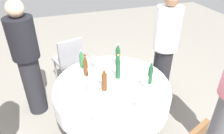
{
  "coord_description": "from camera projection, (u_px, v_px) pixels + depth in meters",
  "views": [
    {
      "loc": [
        0.62,
        1.87,
        2.21
      ],
      "look_at": [
        0.0,
        0.0,
        0.97
      ],
      "focal_mm": 33.83,
      "sensor_mm": 36.0,
      "label": 1
    }
  ],
  "objects": [
    {
      "name": "bottle_clear_south",
      "position": [
        90.0,
        84.0,
        2.21
      ],
      "size": [
        0.07,
        0.07,
        0.31
      ],
      "color": "silver",
      "rests_on": "dining_table"
    },
    {
      "name": "wine_glass_right",
      "position": [
        141.0,
        102.0,
        2.01
      ],
      "size": [
        0.07,
        0.07,
        0.16
      ],
      "color": "white",
      "rests_on": "dining_table"
    },
    {
      "name": "wine_glass_south",
      "position": [
        94.0,
        61.0,
        2.67
      ],
      "size": [
        0.07,
        0.07,
        0.16
      ],
      "color": "white",
      "rests_on": "dining_table"
    },
    {
      "name": "person_mid",
      "position": [
        27.0,
        60.0,
        2.71
      ],
      "size": [
        0.34,
        0.34,
        1.61
      ],
      "rotation": [
        0.0,
        0.0,
        4.06
      ],
      "color": "#26262B",
      "rests_on": "ground_plane"
    },
    {
      "name": "ground_plane",
      "position": [
        112.0,
        128.0,
        2.84
      ],
      "size": [
        10.0,
        10.0,
        0.0
      ],
      "primitive_type": "plane",
      "color": "gray"
    },
    {
      "name": "bottle_dark_green_inner",
      "position": [
        150.0,
        73.0,
        2.39
      ],
      "size": [
        0.06,
        0.06,
        0.29
      ],
      "color": "#194728",
      "rests_on": "dining_table"
    },
    {
      "name": "fork_south",
      "position": [
        127.0,
        100.0,
        2.21
      ],
      "size": [
        0.17,
        0.1,
        0.0
      ],
      "primitive_type": "cube",
      "rotation": [
        0.0,
        0.0,
        3.63
      ],
      "color": "silver",
      "rests_on": "dining_table"
    },
    {
      "name": "person_near",
      "position": [
        165.0,
        48.0,
        2.96
      ],
      "size": [
        0.34,
        0.34,
        1.64
      ],
      "rotation": [
        0.0,
        0.0,
        1.99
      ],
      "color": "#26262B",
      "rests_on": "ground_plane"
    },
    {
      "name": "bottle_brown_right",
      "position": [
        104.0,
        80.0,
        2.28
      ],
      "size": [
        0.06,
        0.06,
        0.29
      ],
      "color": "#593314",
      "rests_on": "dining_table"
    },
    {
      "name": "bottle_green_rear",
      "position": [
        82.0,
        59.0,
        2.7
      ],
      "size": [
        0.06,
        0.06,
        0.25
      ],
      "color": "#2D6B38",
      "rests_on": "dining_table"
    },
    {
      "name": "bottle_dark_green_east",
      "position": [
        118.0,
        67.0,
        2.47
      ],
      "size": [
        0.06,
        0.06,
        0.32
      ],
      "color": "#194728",
      "rests_on": "dining_table"
    },
    {
      "name": "chair_east",
      "position": [
        69.0,
        58.0,
        3.41
      ],
      "size": [
        0.5,
        0.5,
        0.87
      ],
      "rotation": [
        0.0,
        0.0,
        3.43
      ],
      "color": "#99999E",
      "rests_on": "ground_plane"
    },
    {
      "name": "plate_outer",
      "position": [
        134.0,
        76.0,
        2.56
      ],
      "size": [
        0.23,
        0.23,
        0.04
      ],
      "color": "white",
      "rests_on": "dining_table"
    },
    {
      "name": "knife_near",
      "position": [
        107.0,
        81.0,
        2.49
      ],
      "size": [
        0.18,
        0.06,
        0.0
      ],
      "primitive_type": "cube",
      "rotation": [
        0.0,
        0.0,
        6.01
      ],
      "color": "silver",
      "rests_on": "dining_table"
    },
    {
      "name": "bottle_dark_green_near",
      "position": [
        118.0,
        55.0,
        2.72
      ],
      "size": [
        0.06,
        0.06,
        0.31
      ],
      "color": "#194728",
      "rests_on": "dining_table"
    },
    {
      "name": "plate_left",
      "position": [
        81.0,
        105.0,
        2.13
      ],
      "size": [
        0.26,
        0.26,
        0.02
      ],
      "color": "white",
      "rests_on": "dining_table"
    },
    {
      "name": "dining_table",
      "position": [
        112.0,
        94.0,
        2.53
      ],
      "size": [
        1.37,
        1.37,
        0.74
      ],
      "color": "white",
      "rests_on": "ground_plane"
    },
    {
      "name": "spoon_inner",
      "position": [
        156.0,
        97.0,
        2.25
      ],
      "size": [
        0.14,
        0.14,
        0.0
      ],
      "primitive_type": "cube",
      "rotation": [
        0.0,
        0.0,
        5.49
      ],
      "color": "silver",
      "rests_on": "dining_table"
    },
    {
      "name": "bottle_brown_mid",
      "position": [
        86.0,
        66.0,
        2.53
      ],
      "size": [
        0.06,
        0.06,
        0.28
      ],
      "color": "#593314",
      "rests_on": "dining_table"
    },
    {
      "name": "wine_glass_rear",
      "position": [
        95.0,
        113.0,
        1.91
      ],
      "size": [
        0.07,
        0.07,
        0.13
      ],
      "color": "white",
      "rests_on": "dining_table"
    },
    {
      "name": "wine_glass_east",
      "position": [
        145.0,
        80.0,
        2.33
      ],
      "size": [
        0.07,
        0.07,
        0.15
      ],
      "color": "white",
      "rests_on": "dining_table"
    },
    {
      "name": "wine_glass_left",
      "position": [
        91.0,
        72.0,
        2.46
      ],
      "size": [
        0.07,
        0.07,
        0.16
      ],
      "color": "white",
      "rests_on": "dining_table"
    }
  ]
}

